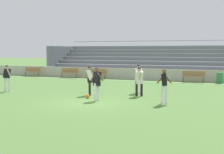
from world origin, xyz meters
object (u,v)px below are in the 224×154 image
object	(u,v)px
player_white_pressing_high	(90,78)
player_white_challenging	(139,79)
bench_far_left	(98,73)
bleacher_stand	(176,61)
soccer_ball	(88,96)
player_dark_on_ball	(164,83)
player_dark_wide_right	(7,76)
bench_near_bin	(32,71)
trash_bin	(220,78)
player_dark_dropping_back	(97,81)
bench_far_right	(69,72)
bench_near_wall_gap	(193,76)
player_white_overlapping	(139,76)

from	to	relation	value
player_white_pressing_high	player_white_challenging	xyz separation A→B (m)	(2.70, 0.73, -0.02)
bench_far_left	player_white_challenging	distance (m)	11.90
bleacher_stand	soccer_ball	distance (m)	16.01
bleacher_stand	player_dark_on_ball	bearing A→B (deg)	-79.00
player_dark_wide_right	soccer_ball	xyz separation A→B (m)	(5.83, -0.52, -0.86)
bench_near_bin	trash_bin	xyz separation A→B (m)	(17.55, -0.03, -0.13)
bench_near_bin	player_dark_dropping_back	world-z (taller)	player_dark_dropping_back
soccer_ball	bench_far_left	bearing A→B (deg)	113.54
bench_far_left	soccer_ball	bearing A→B (deg)	-66.46
bench_near_bin	player_white_challenging	size ratio (longest dim) A/B	1.11
bench_far_left	player_dark_wide_right	xyz separation A→B (m)	(-0.90, -10.80, 0.43)
bench_far_right	bench_near_bin	xyz separation A→B (m)	(-4.20, 0.00, 0.00)
player_dark_dropping_back	bleacher_stand	bearing A→B (deg)	89.14
bench_near_wall_gap	trash_bin	world-z (taller)	bench_near_wall_gap
player_dark_on_ball	player_white_pressing_high	bearing A→B (deg)	162.60
player_dark_wide_right	player_dark_dropping_back	bearing A→B (deg)	-9.55
bench_near_bin	trash_bin	bearing A→B (deg)	-0.10
bench_far_left	trash_bin	size ratio (longest dim) A/B	2.14
player_dark_on_ball	bench_far_right	bearing A→B (deg)	135.95
trash_bin	soccer_ball	size ratio (longest dim) A/B	3.83
bench_far_right	player_dark_on_ball	distance (m)	16.80
bleacher_stand	bench_far_left	size ratio (longest dim) A/B	14.05
bench_far_right	player_white_challenging	bearing A→B (deg)	-43.25
player_white_overlapping	soccer_ball	world-z (taller)	player_white_overlapping
bleacher_stand	player_white_pressing_high	distance (m)	14.88
bleacher_stand	bench_near_wall_gap	distance (m)	5.29
player_dark_on_ball	bench_far_left	bearing A→B (deg)	128.17
trash_bin	bench_far_left	bearing A→B (deg)	179.83
bench_near_bin	player_dark_dropping_back	size ratio (longest dim) A/B	1.07
bench_far_left	player_dark_wide_right	bearing A→B (deg)	-94.75
bench_near_wall_gap	player_dark_dropping_back	bearing A→B (deg)	-102.69
bench_near_wall_gap	player_dark_on_ball	bearing A→B (deg)	-86.46
player_dark_on_ball	player_dark_wide_right	bearing A→B (deg)	175.03
player_white_challenging	bleacher_stand	bearing A→B (deg)	94.73
player_dark_wide_right	player_white_challenging	bearing A→B (deg)	9.29
soccer_ball	bleacher_stand	bearing A→B (deg)	86.08
bench_far_left	player_dark_dropping_back	bearing A→B (deg)	-64.17
trash_bin	player_dark_on_ball	world-z (taller)	player_dark_on_ball
player_white_pressing_high	soccer_ball	distance (m)	1.48
player_white_challenging	soccer_ball	size ratio (longest dim) A/B	7.35
bench_near_bin	trash_bin	distance (m)	17.55
bleacher_stand	bench_near_wall_gap	size ratio (longest dim) A/B	14.05
bench_near_wall_gap	soccer_ball	world-z (taller)	bench_near_wall_gap
trash_bin	player_white_overlapping	bearing A→B (deg)	-114.82
bench_near_wall_gap	player_white_overlapping	bearing A→B (deg)	-102.18
bench_near_bin	player_dark_on_ball	world-z (taller)	player_dark_on_ball
bench_near_wall_gap	player_dark_dropping_back	distance (m)	12.23
player_dark_wide_right	player_white_challenging	world-z (taller)	player_dark_wide_right
bench_far_left	bench_near_bin	xyz separation A→B (m)	(-7.09, 0.00, 0.00)
bench_near_wall_gap	bench_far_left	xyz separation A→B (m)	(-8.46, 0.00, 0.00)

